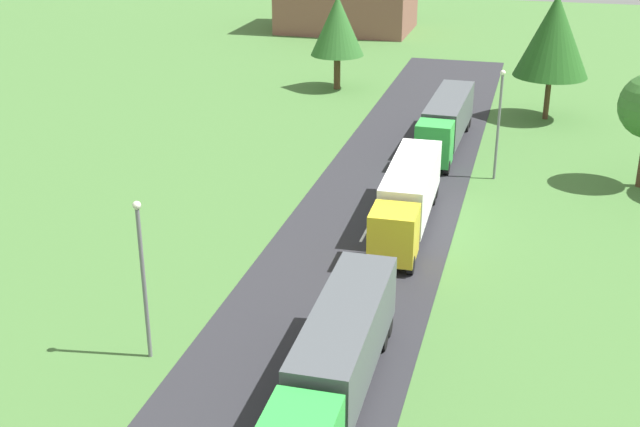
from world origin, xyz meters
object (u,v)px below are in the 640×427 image
at_px(truck_fourth, 446,120).
at_px(tree_elm, 337,26).
at_px(truck_second, 337,359).
at_px(truck_third, 408,196).
at_px(lamppost_second, 143,272).
at_px(lamppost_third, 499,119).
at_px(tree_pine, 554,35).

distance_m(truck_fourth, tree_elm, 19.71).
height_order(truck_second, truck_third, truck_second).
bearing_deg(tree_elm, truck_second, -76.07).
distance_m(lamppost_second, tree_elm, 47.72).
bearing_deg(lamppost_third, tree_elm, 127.76).
bearing_deg(lamppost_third, tree_pine, 78.90).
height_order(lamppost_second, lamppost_third, lamppost_third).
distance_m(truck_second, truck_third, 17.85).
bearing_deg(tree_pine, truck_third, -106.16).
bearing_deg(truck_fourth, tree_pine, 53.54).
height_order(truck_second, tree_elm, tree_elm).
bearing_deg(tree_elm, truck_third, -68.95).
bearing_deg(truck_fourth, tree_elm, 129.02).
bearing_deg(truck_second, lamppost_third, 81.46).
xyz_separation_m(truck_fourth, tree_elm, (-12.17, 15.02, 3.82)).
distance_m(truck_third, tree_elm, 33.45).
distance_m(truck_second, truck_fourth, 33.83).
relative_size(truck_second, lamppost_third, 1.75).
bearing_deg(truck_second, truck_third, 90.60).
distance_m(truck_third, tree_pine, 27.27).
bearing_deg(truck_third, lamppost_third, 66.36).
distance_m(lamppost_second, lamppost_third, 29.51).
xyz_separation_m(truck_second, lamppost_third, (4.18, 27.82, 2.11)).
xyz_separation_m(lamppost_second, lamppost_third, (12.93, 26.52, 0.10)).
bearing_deg(lamppost_second, tree_elm, 94.05).
xyz_separation_m(truck_third, tree_elm, (-11.93, 31.01, 3.84)).
xyz_separation_m(truck_second, tree_pine, (7.28, 43.61, 4.87)).
height_order(truck_fourth, tree_pine, tree_pine).
xyz_separation_m(truck_third, lamppost_third, (4.36, 9.97, 2.13)).
relative_size(truck_second, lamppost_second, 1.80).
height_order(truck_fourth, tree_elm, tree_elm).
distance_m(lamppost_second, tree_pine, 45.34).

